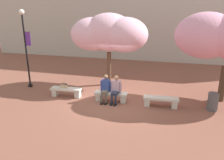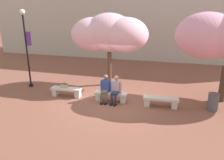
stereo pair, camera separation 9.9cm
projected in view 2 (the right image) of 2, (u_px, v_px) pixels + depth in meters
ground_plane at (111, 101)px, 10.42m from camera, size 100.00×100.00×0.00m
building_facade at (145, 8)px, 19.24m from camera, size 28.00×4.00×8.55m
stone_bench_west_end at (66, 91)px, 10.92m from camera, size 1.56×0.51×0.45m
stone_bench_near_west at (111, 95)px, 10.33m from camera, size 1.56×0.51×0.45m
stone_bench_center at (161, 101)px, 9.74m from camera, size 1.56×0.51×0.45m
person_seated_left at (105, 87)px, 10.22m from camera, size 0.51×0.70×1.29m
person_seated_right at (116, 88)px, 10.09m from camera, size 0.51×0.70×1.29m
handbag at (64, 85)px, 10.84m from camera, size 0.30×0.15×0.34m
cherry_tree_main at (109, 34)px, 11.80m from camera, size 4.27×2.55×4.02m
lamp_post_with_banner at (26, 42)px, 11.68m from camera, size 0.54×0.28×4.20m
trash_bin at (213, 102)px, 9.35m from camera, size 0.44×0.44×0.78m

